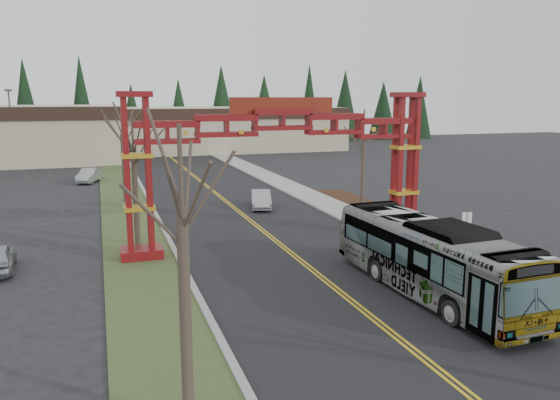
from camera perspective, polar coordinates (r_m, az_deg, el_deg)
name	(u,v)px	position (r m, az deg, el deg)	size (l,w,h in m)	color
road	(250,221)	(38.58, -3.11, -2.20)	(12.00, 110.00, 0.02)	black
lane_line_left	(249,221)	(38.55, -3.28, -2.19)	(0.12, 100.00, 0.01)	gold
lane_line_right	(252,221)	(38.61, -2.94, -2.16)	(0.12, 100.00, 0.01)	gold
curb_right	(330,214)	(40.58, 5.30, -1.49)	(0.30, 110.00, 0.15)	gray
sidewalk_right	(348,213)	(41.17, 7.15, -1.35)	(2.60, 110.00, 0.14)	gray
landscape_strip	(522,268)	(30.47, 24.00, -6.52)	(2.60, 50.00, 0.12)	black
grass_median	(134,229)	(37.34, -15.05, -2.94)	(4.00, 110.00, 0.08)	#384924
curb_left	(162,226)	(37.47, -12.23, -2.71)	(0.30, 110.00, 0.15)	gray
gateway_arch	(282,144)	(31.03, 0.21, 5.86)	(18.20, 1.60, 8.90)	#630D0E
retail_building_east	(221,128)	(93.54, -6.14, 7.47)	(38.00, 20.30, 7.00)	#B6A78B
conifer_treeline	(155,109)	(103.83, -12.95, 9.21)	(116.10, 5.60, 13.00)	black
transit_bus	(431,258)	(24.87, 15.48, -5.84)	(2.82, 12.04, 3.35)	#A7A9AE
silver_sedan	(261,199)	(42.96, -2.00, 0.07)	(1.48, 4.26, 1.40)	#A5A8AD
parked_car_far_a	(89,175)	(59.41, -19.33, 2.44)	(1.52, 4.36, 1.44)	#A0A4A7
bare_tree_median_near	(182,209)	(13.70, -10.23, -0.95)	(3.13, 3.13, 7.96)	#382D26
bare_tree_median_mid	(133,150)	(32.48, -15.08, 5.04)	(3.29, 3.29, 7.81)	#382D26
bare_tree_median_far	(122,135)	(46.70, -16.17, 6.58)	(3.30, 3.30, 7.82)	#382D26
bare_tree_right_far	(364,138)	(43.73, 8.74, 6.46)	(3.26, 3.26, 7.66)	#382D26
light_pole_far	(11,123)	(74.00, -26.28, 7.20)	(0.83, 0.42, 9.59)	#3F3F44
street_sign	(467,224)	(31.86, 18.91, -2.39)	(0.53, 0.19, 2.37)	#3F3F44
barrel_south	(431,230)	(35.04, 15.54, -3.07)	(0.54, 0.54, 1.00)	#F7510D
barrel_mid	(410,226)	(35.64, 13.45, -2.65)	(0.60, 0.60, 1.11)	#F7510D
barrel_north	(390,213)	(39.47, 11.41, -1.31)	(0.59, 0.59, 1.09)	#F7510D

